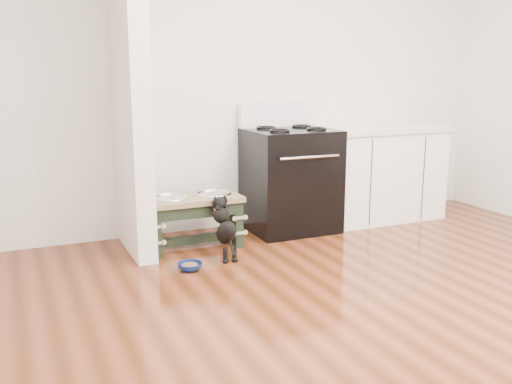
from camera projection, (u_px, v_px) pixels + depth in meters
name	position (u px, v px, depth m)	size (l,w,h in m)	color
ground	(424.00, 329.00, 3.23)	(5.00, 5.00, 0.00)	#451F0C
room_shell	(444.00, 34.00, 2.89)	(5.00, 5.00, 5.00)	silver
partition_wall	(130.00, 82.00, 4.36)	(0.15, 0.80, 2.70)	silver
oven_range	(290.00, 178.00, 5.16)	(0.76, 0.69, 1.14)	black
cabinet_run	(379.00, 173.00, 5.57)	(1.24, 0.64, 0.91)	white
dog_feeder	(193.00, 211.00, 4.67)	(0.78, 0.42, 0.45)	black
puppy	(224.00, 225.00, 4.41)	(0.14, 0.40, 0.48)	black
floor_bowl	(190.00, 267.00, 4.18)	(0.24, 0.24, 0.06)	navy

